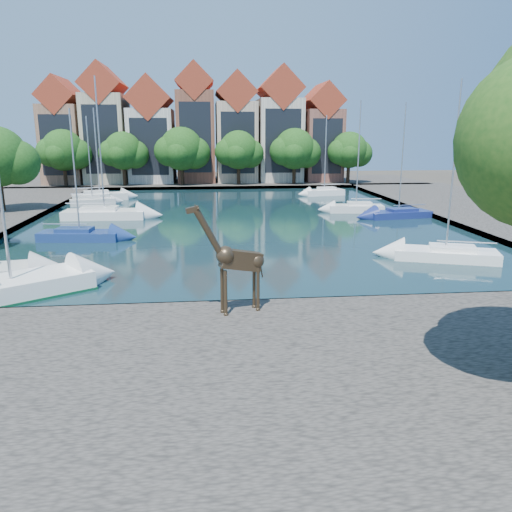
{
  "coord_description": "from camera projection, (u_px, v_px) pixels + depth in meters",
  "views": [
    {
      "loc": [
        -2.71,
        -21.22,
        7.83
      ],
      "look_at": [
        -0.71,
        -1.22,
        2.8
      ],
      "focal_mm": 35.0,
      "sensor_mm": 36.0,
      "label": 1
    }
  ],
  "objects": [
    {
      "name": "townhouse_east_mid",
      "position": [
        279.0,
        130.0,
        75.55
      ],
      "size": [
        6.43,
        9.18,
        16.65
      ],
      "color": "beige",
      "rests_on": "far_quay"
    },
    {
      "name": "water_basin",
      "position": [
        236.0,
        219.0,
        45.8
      ],
      "size": [
        38.0,
        50.0,
        0.08
      ],
      "primitive_type": "cube",
      "color": "black",
      "rests_on": "ground"
    },
    {
      "name": "sailboat_right_c",
      "position": [
        356.0,
        206.0,
        49.19
      ],
      "size": [
        5.44,
        2.44,
        10.61
      ],
      "color": "silver",
      "rests_on": "water_basin"
    },
    {
      "name": "sailboat_left_d",
      "position": [
        93.0,
        200.0,
        53.99
      ],
      "size": [
        4.94,
        2.98,
        9.33
      ],
      "color": "silver",
      "rests_on": "water_basin"
    },
    {
      "name": "sailboat_left_b",
      "position": [
        80.0,
        233.0,
        36.56
      ],
      "size": [
        5.96,
        2.62,
        9.33
      ],
      "color": "navy",
      "rests_on": "water_basin"
    },
    {
      "name": "townhouse_west_inner",
      "position": [
        152.0,
        135.0,
        73.89
      ],
      "size": [
        6.43,
        9.18,
        15.15
      ],
      "color": "beige",
      "rests_on": "far_quay"
    },
    {
      "name": "townhouse_west_mid",
      "position": [
        107.0,
        129.0,
        73.05
      ],
      "size": [
        5.94,
        9.18,
        16.79
      ],
      "color": "#B8AD8E",
      "rests_on": "far_quay"
    },
    {
      "name": "townhouse_west_end",
      "position": [
        65.0,
        135.0,
        72.68
      ],
      "size": [
        5.44,
        9.18,
        14.93
      ],
      "color": "#92684F",
      "rests_on": "far_quay"
    },
    {
      "name": "far_tree_far_west",
      "position": [
        64.0,
        152.0,
        68.01
      ],
      "size": [
        7.28,
        5.6,
        7.68
      ],
      "color": "#332114",
      "rests_on": "far_quay"
    },
    {
      "name": "sailboat_left_e",
      "position": [
        100.0,
        195.0,
        57.88
      ],
      "size": [
        6.49,
        3.89,
        10.33
      ],
      "color": "silver",
      "rests_on": "water_basin"
    },
    {
      "name": "sailboat_right_d",
      "position": [
        324.0,
        191.0,
        62.23
      ],
      "size": [
        5.15,
        2.65,
        9.69
      ],
      "color": "white",
      "rests_on": "water_basin"
    },
    {
      "name": "far_tree_west",
      "position": [
        124.0,
        152.0,
        68.81
      ],
      "size": [
        6.76,
        5.2,
        7.36
      ],
      "color": "#332114",
      "rests_on": "far_quay"
    },
    {
      "name": "sailboat_left_c",
      "position": [
        105.0,
        212.0,
        45.6
      ],
      "size": [
        7.41,
        2.8,
        12.42
      ],
      "color": "white",
      "rests_on": "water_basin"
    },
    {
      "name": "sailboat_right_a",
      "position": [
        446.0,
        252.0,
        30.9
      ],
      "size": [
        6.51,
        4.04,
        10.71
      ],
      "color": "white",
      "rests_on": "water_basin"
    },
    {
      "name": "far_quay",
      "position": [
        223.0,
        182.0,
        76.64
      ],
      "size": [
        60.0,
        16.0,
        0.5
      ],
      "primitive_type": "cube",
      "color": "#4F4A44",
      "rests_on": "ground"
    },
    {
      "name": "townhouse_east_end",
      "position": [
        321.0,
        136.0,
        76.42
      ],
      "size": [
        5.44,
        9.18,
        14.43
      ],
      "color": "brown",
      "rests_on": "far_quay"
    },
    {
      "name": "sailboat_right_b",
      "position": [
        399.0,
        212.0,
        46.14
      ],
      "size": [
        6.2,
        3.02,
        10.25
      ],
      "color": "navy",
      "rests_on": "water_basin"
    },
    {
      "name": "townhouse_east_inner",
      "position": [
        236.0,
        132.0,
        75.01
      ],
      "size": [
        5.94,
        9.18,
        15.79
      ],
      "color": "#C4A78C",
      "rests_on": "far_quay"
    },
    {
      "name": "ground",
      "position": [
        269.0,
        309.0,
        22.64
      ],
      "size": [
        160.0,
        160.0,
        0.0
      ],
      "primitive_type": "plane",
      "color": "#38332B",
      "rests_on": "ground"
    },
    {
      "name": "far_tree_east",
      "position": [
        295.0,
        150.0,
        71.1
      ],
      "size": [
        7.54,
        5.8,
        7.84
      ],
      "color": "#332114",
      "rests_on": "far_quay"
    },
    {
      "name": "far_tree_far_east",
      "position": [
        350.0,
        151.0,
        71.91
      ],
      "size": [
        6.76,
        5.2,
        7.36
      ],
      "color": "#332114",
      "rests_on": "far_quay"
    },
    {
      "name": "near_quay",
      "position": [
        296.0,
        377.0,
        15.83
      ],
      "size": [
        50.0,
        14.0,
        0.5
      ],
      "primitive_type": "cube",
      "color": "#4F4A44",
      "rests_on": "ground"
    },
    {
      "name": "giraffe_statue",
      "position": [
        235.0,
        260.0,
        20.3
      ],
      "size": [
        3.13,
        1.33,
        4.57
      ],
      "color": "#3B2D1D",
      "rests_on": "near_quay"
    },
    {
      "name": "right_quay",
      "position": [
        494.0,
        212.0,
        48.17
      ],
      "size": [
        14.0,
        52.0,
        0.5
      ],
      "primitive_type": "cube",
      "color": "#4F4A44",
      "rests_on": "ground"
    },
    {
      "name": "far_tree_mid_west",
      "position": [
        182.0,
        150.0,
        69.53
      ],
      "size": [
        7.8,
        6.0,
        8.0
      ],
      "color": "#332114",
      "rests_on": "far_quay"
    },
    {
      "name": "far_tree_mid_east",
      "position": [
        239.0,
        151.0,
        70.35
      ],
      "size": [
        7.02,
        5.4,
        7.52
      ],
      "color": "#332114",
      "rests_on": "far_quay"
    },
    {
      "name": "townhouse_center",
      "position": [
        196.0,
        128.0,
        74.27
      ],
      "size": [
        5.44,
        9.18,
        16.93
      ],
      "color": "brown",
      "rests_on": "far_quay"
    }
  ]
}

